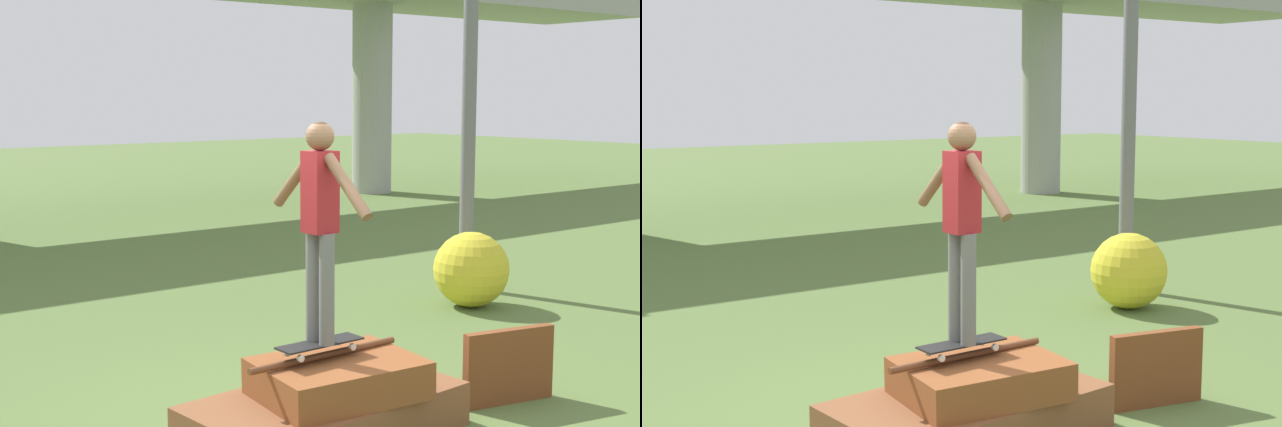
% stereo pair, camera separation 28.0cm
% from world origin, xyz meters
% --- Properties ---
extents(scrap_pile, '(2.27, 1.29, 0.71)m').
position_xyz_m(scrap_pile, '(0.01, -0.03, 0.27)').
color(scrap_pile, brown).
rests_on(scrap_pile, ground_plane).
extents(scrap_plank_loose, '(0.91, 0.30, 0.67)m').
position_xyz_m(scrap_plank_loose, '(1.80, -0.34, 0.34)').
color(scrap_plank_loose, brown).
rests_on(scrap_plank_loose, ground_plane).
extents(skateboard, '(0.73, 0.21, 0.09)m').
position_xyz_m(skateboard, '(-0.06, -0.01, 0.79)').
color(skateboard, black).
rests_on(skateboard, scrap_pile).
extents(skater, '(0.22, 1.17, 1.72)m').
position_xyz_m(skater, '(-0.06, -0.01, 1.80)').
color(skater, slate).
rests_on(skater, skateboard).
extents(bush_yellow_flowering, '(0.97, 0.97, 0.97)m').
position_xyz_m(bush_yellow_flowering, '(4.23, 2.35, 0.49)').
color(bush_yellow_flowering, gold).
rests_on(bush_yellow_flowering, ground_plane).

